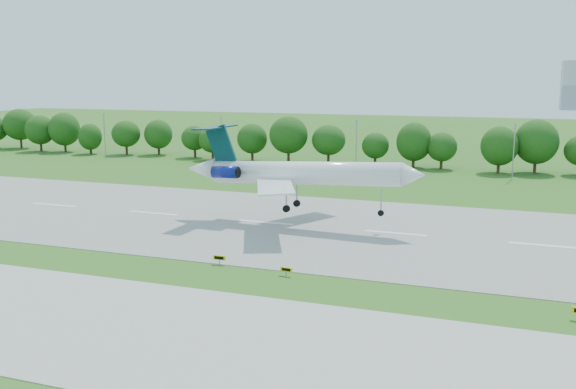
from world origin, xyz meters
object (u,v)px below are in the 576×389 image
Objects in this scene: taxi_sign_left at (286,270)px; service_vehicle_b at (262,169)px; airliner at (292,172)px; service_vehicle_a at (253,165)px.

taxi_sign_left is 0.45× the size of service_vehicle_b.
airliner is 26.30m from taxi_sign_left.
taxi_sign_left is 87.87m from service_vehicle_a.
service_vehicle_a is (-37.71, 79.36, -0.13)m from taxi_sign_left.
airliner is at bearing -131.89° from service_vehicle_b.
service_vehicle_b is at bearing -163.71° from service_vehicle_a.
taxi_sign_left is at bearing -70.15° from airliner.
taxi_sign_left is 80.31m from service_vehicle_b.
airliner reaches higher than service_vehicle_b.
service_vehicle_a is at bearing 120.29° from airliner.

